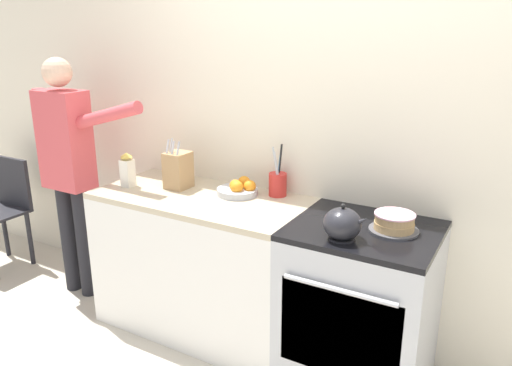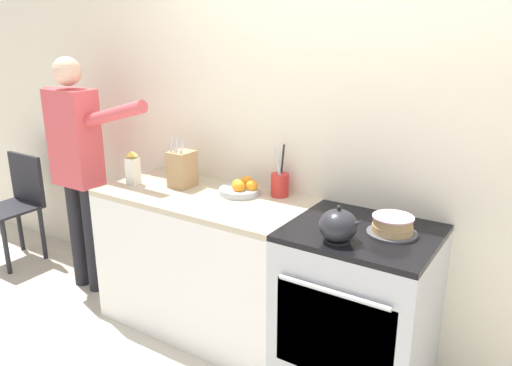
{
  "view_description": "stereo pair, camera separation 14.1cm",
  "coord_description": "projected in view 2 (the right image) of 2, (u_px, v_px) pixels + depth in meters",
  "views": [
    {
      "loc": [
        1.01,
        -1.97,
        1.84
      ],
      "look_at": [
        -0.29,
        0.29,
        1.03
      ],
      "focal_mm": 35.0,
      "sensor_mm": 36.0,
      "label": 1
    },
    {
      "loc": [
        1.13,
        -1.9,
        1.84
      ],
      "look_at": [
        -0.29,
        0.29,
        1.03
      ],
      "focal_mm": 35.0,
      "sensor_mm": 36.0,
      "label": 2
    }
  ],
  "objects": [
    {
      "name": "wall_back",
      "position": [
        335.0,
        129.0,
        2.79
      ],
      "size": [
        8.0,
        0.04,
        2.6
      ],
      "color": "silver",
      "rests_on": "ground_plane"
    },
    {
      "name": "counter_cabinet",
      "position": [
        205.0,
        261.0,
        3.14
      ],
      "size": [
        1.3,
        0.63,
        0.88
      ],
      "color": "white",
      "rests_on": "ground_plane"
    },
    {
      "name": "stove_range",
      "position": [
        357.0,
        308.0,
        2.61
      ],
      "size": [
        0.73,
        0.67,
        0.88
      ],
      "color": "#B7BABF",
      "rests_on": "ground_plane"
    },
    {
      "name": "layer_cake",
      "position": [
        392.0,
        226.0,
        2.42
      ],
      "size": [
        0.24,
        0.24,
        0.09
      ],
      "color": "#4C4C51",
      "rests_on": "stove_range"
    },
    {
      "name": "tea_kettle",
      "position": [
        338.0,
        226.0,
        2.33
      ],
      "size": [
        0.22,
        0.18,
        0.18
      ],
      "color": "#232328",
      "rests_on": "stove_range"
    },
    {
      "name": "knife_block",
      "position": [
        182.0,
        169.0,
        3.13
      ],
      "size": [
        0.13,
        0.15,
        0.31
      ],
      "color": "tan",
      "rests_on": "counter_cabinet"
    },
    {
      "name": "utensil_crock",
      "position": [
        280.0,
        183.0,
        2.96
      ],
      "size": [
        0.11,
        0.11,
        0.31
      ],
      "color": "red",
      "rests_on": "counter_cabinet"
    },
    {
      "name": "fruit_bowl",
      "position": [
        241.0,
        189.0,
        3.0
      ],
      "size": [
        0.25,
        0.25,
        0.1
      ],
      "color": "#B7BABF",
      "rests_on": "counter_cabinet"
    },
    {
      "name": "milk_carton",
      "position": [
        133.0,
        169.0,
        3.17
      ],
      "size": [
        0.07,
        0.07,
        0.22
      ],
      "color": "white",
      "rests_on": "counter_cabinet"
    },
    {
      "name": "person_baker",
      "position": [
        77.0,
        156.0,
        3.43
      ],
      "size": [
        0.94,
        0.2,
        1.67
      ],
      "rotation": [
        0.0,
        0.0,
        0.13
      ],
      "color": "black",
      "rests_on": "ground_plane"
    },
    {
      "name": "dining_chair",
      "position": [
        18.0,
        200.0,
        4.05
      ],
      "size": [
        0.4,
        0.4,
        0.87
      ],
      "rotation": [
        0.0,
        0.0,
        0.08
      ],
      "color": "#232328",
      "rests_on": "ground_plane"
    }
  ]
}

